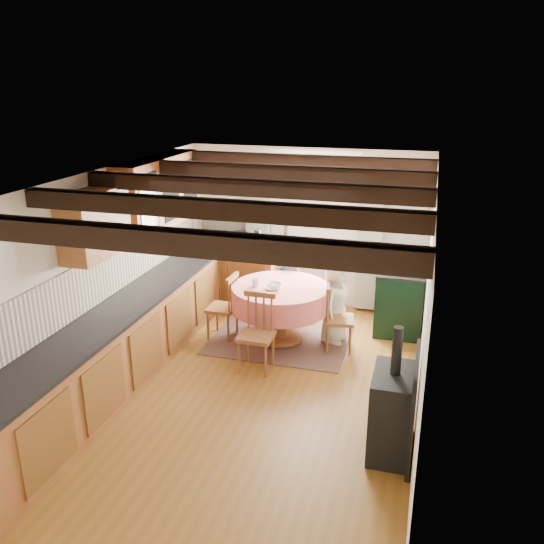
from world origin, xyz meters
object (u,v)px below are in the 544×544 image
(dining_table, at_px, (280,314))
(chair_left, at_px, (222,306))
(chair_near, at_px, (256,333))
(cast_iron_stove, at_px, (394,391))
(chair_right, at_px, (340,317))
(child_far, at_px, (289,284))
(aga_range, at_px, (401,297))
(cup, at_px, (255,282))
(child_right, at_px, (335,303))

(dining_table, distance_m, chair_left, 0.79)
(dining_table, relative_size, chair_left, 1.42)
(dining_table, xyz_separation_m, chair_near, (-0.07, -0.86, 0.09))
(cast_iron_stove, bearing_deg, chair_near, 145.23)
(chair_right, distance_m, cast_iron_stove, 2.16)
(dining_table, height_order, child_far, child_far)
(chair_left, height_order, aga_range, aga_range)
(chair_near, relative_size, chair_right, 1.07)
(dining_table, bearing_deg, child_far, 95.29)
(aga_range, xyz_separation_m, cast_iron_stove, (0.11, -2.90, 0.19))
(chair_left, xyz_separation_m, cast_iron_stove, (2.40, -1.93, 0.19))
(dining_table, relative_size, child_far, 1.22)
(chair_left, height_order, cup, chair_left)
(chair_near, distance_m, child_right, 1.28)
(child_right, relative_size, cup, 10.35)
(chair_left, bearing_deg, aga_range, 114.99)
(chair_right, bearing_deg, dining_table, 78.77)
(aga_range, bearing_deg, cast_iron_stove, -87.82)
(cast_iron_stove, height_order, child_far, cast_iron_stove)
(child_far, distance_m, child_right, 0.96)
(child_far, relative_size, cup, 9.86)
(child_far, bearing_deg, child_right, 136.41)
(chair_near, xyz_separation_m, child_right, (0.76, 1.02, 0.08))
(dining_table, xyz_separation_m, aga_range, (1.50, 0.87, 0.07))
(chair_right, bearing_deg, aga_range, -46.53)
(child_far, bearing_deg, cast_iron_stove, 115.26)
(aga_range, height_order, child_right, child_right)
(child_right, xyz_separation_m, cup, (-1.01, -0.24, 0.27))
(aga_range, height_order, child_far, child_far)
(chair_near, bearing_deg, child_right, 53.89)
(chair_right, height_order, child_right, child_right)
(cast_iron_stove, height_order, cup, cast_iron_stove)
(chair_right, height_order, child_far, child_far)
(chair_near, height_order, child_far, child_far)
(chair_left, bearing_deg, child_far, 141.94)
(child_far, bearing_deg, aga_range, 178.29)
(dining_table, height_order, cup, cup)
(chair_right, distance_m, child_right, 0.25)
(chair_near, xyz_separation_m, aga_range, (1.58, 1.73, -0.02))
(dining_table, relative_size, cast_iron_stove, 1.00)
(cast_iron_stove, bearing_deg, dining_table, 128.53)
(chair_near, height_order, chair_right, chair_near)
(chair_left, relative_size, child_right, 0.81)
(cast_iron_stove, bearing_deg, cup, 134.72)
(dining_table, bearing_deg, chair_right, -2.71)
(aga_range, bearing_deg, cup, -152.75)
(cast_iron_stove, relative_size, child_right, 1.16)
(aga_range, bearing_deg, child_far, -175.76)
(child_far, bearing_deg, chair_left, 43.82)
(dining_table, height_order, aga_range, aga_range)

